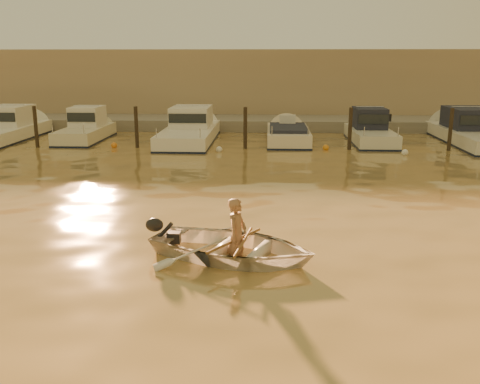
# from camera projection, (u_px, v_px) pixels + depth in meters

# --- Properties ---
(ground_plane) EXTENTS (160.00, 160.00, 0.00)m
(ground_plane) POSITION_uv_depth(u_px,v_px,m) (229.00, 246.00, 12.55)
(ground_plane) COLOR olive
(ground_plane) RESTS_ON ground
(dinghy) EXTENTS (4.39, 3.74, 0.77)m
(dinghy) POSITION_uv_depth(u_px,v_px,m) (233.00, 247.00, 11.73)
(dinghy) COLOR silver
(dinghy) RESTS_ON ground_plane
(person) EXTENTS (0.58, 0.71, 1.67)m
(person) POSITION_uv_depth(u_px,v_px,m) (237.00, 236.00, 11.62)
(person) COLOR #916748
(person) RESTS_ON dinghy
(outboard_motor) EXTENTS (0.98, 0.68, 0.70)m
(outboard_motor) POSITION_uv_depth(u_px,v_px,m) (173.00, 238.00, 12.28)
(outboard_motor) COLOR black
(outboard_motor) RESTS_ON dinghy
(oar_port) EXTENTS (0.33, 2.09, 0.13)m
(oar_port) POSITION_uv_depth(u_px,v_px,m) (243.00, 242.00, 11.60)
(oar_port) COLOR brown
(oar_port) RESTS_ON dinghy
(oar_starboard) EXTENTS (1.09, 1.86, 0.13)m
(oar_starboard) POSITION_uv_depth(u_px,v_px,m) (235.00, 240.00, 11.67)
(oar_starboard) COLOR brown
(oar_starboard) RESTS_ON dinghy
(moored_boat_0) EXTENTS (2.43, 7.66, 1.75)m
(moored_boat_0) POSITION_uv_depth(u_px,v_px,m) (5.00, 128.00, 28.56)
(moored_boat_0) COLOR white
(moored_boat_0) RESTS_ON ground_plane
(moored_boat_1) EXTENTS (1.93, 5.85, 1.75)m
(moored_boat_1) POSITION_uv_depth(u_px,v_px,m) (85.00, 129.00, 28.34)
(moored_boat_1) COLOR beige
(moored_boat_1) RESTS_ON ground_plane
(moored_boat_2) EXTENTS (2.53, 8.38, 1.75)m
(moored_boat_2) POSITION_uv_depth(u_px,v_px,m) (190.00, 129.00, 28.05)
(moored_boat_2) COLOR white
(moored_boat_2) RESTS_ON ground_plane
(moored_boat_3) EXTENTS (2.13, 6.12, 0.95)m
(moored_boat_3) POSITION_uv_depth(u_px,v_px,m) (288.00, 138.00, 27.89)
(moored_boat_3) COLOR #EFE0C8
(moored_boat_3) RESTS_ON ground_plane
(moored_boat_4) EXTENTS (1.97, 6.18, 1.75)m
(moored_boat_4) POSITION_uv_depth(u_px,v_px,m) (371.00, 131.00, 27.58)
(moored_boat_4) COLOR silver
(moored_boat_4) RESTS_ON ground_plane
(moored_boat_5) EXTENTS (2.65, 8.75, 1.75)m
(moored_boat_5) POSITION_uv_depth(u_px,v_px,m) (474.00, 131.00, 27.31)
(moored_boat_5) COLOR silver
(moored_boat_5) RESTS_ON ground_plane
(piling_0) EXTENTS (0.18, 0.18, 2.20)m
(piling_0) POSITION_uv_depth(u_px,v_px,m) (36.00, 129.00, 26.22)
(piling_0) COLOR #2D2319
(piling_0) RESTS_ON ground_plane
(piling_1) EXTENTS (0.18, 0.18, 2.20)m
(piling_1) POSITION_uv_depth(u_px,v_px,m) (137.00, 129.00, 25.97)
(piling_1) COLOR #2D2319
(piling_1) RESTS_ON ground_plane
(piling_2) EXTENTS (0.18, 0.18, 2.20)m
(piling_2) POSITION_uv_depth(u_px,v_px,m) (245.00, 130.00, 25.70)
(piling_2) COLOR #2D2319
(piling_2) RESTS_ON ground_plane
(piling_3) EXTENTS (0.18, 0.18, 2.20)m
(piling_3) POSITION_uv_depth(u_px,v_px,m) (350.00, 131.00, 25.45)
(piling_3) COLOR #2D2319
(piling_3) RESTS_ON ground_plane
(piling_4) EXTENTS (0.18, 0.18, 2.20)m
(piling_4) POSITION_uv_depth(u_px,v_px,m) (450.00, 132.00, 25.21)
(piling_4) COLOR #2D2319
(piling_4) RESTS_ON ground_plane
(fender_b) EXTENTS (0.30, 0.30, 0.30)m
(fender_b) POSITION_uv_depth(u_px,v_px,m) (114.00, 145.00, 26.23)
(fender_b) COLOR orange
(fender_b) RESTS_ON ground_plane
(fender_c) EXTENTS (0.30, 0.30, 0.30)m
(fender_c) POSITION_uv_depth(u_px,v_px,m) (219.00, 150.00, 25.06)
(fender_c) COLOR silver
(fender_c) RESTS_ON ground_plane
(fender_d) EXTENTS (0.30, 0.30, 0.30)m
(fender_d) POSITION_uv_depth(u_px,v_px,m) (326.00, 148.00, 25.57)
(fender_d) COLOR orange
(fender_d) RESTS_ON ground_plane
(fender_e) EXTENTS (0.30, 0.30, 0.30)m
(fender_e) POSITION_uv_depth(u_px,v_px,m) (405.00, 153.00, 24.27)
(fender_e) COLOR silver
(fender_e) RESTS_ON ground_plane
(quay) EXTENTS (52.00, 4.00, 1.00)m
(quay) POSITION_uv_depth(u_px,v_px,m) (254.00, 126.00, 33.33)
(quay) COLOR gray
(quay) RESTS_ON ground_plane
(waterfront_building) EXTENTS (46.00, 7.00, 4.80)m
(waterfront_building) POSITION_uv_depth(u_px,v_px,m) (256.00, 85.00, 38.10)
(waterfront_building) COLOR #9E8466
(waterfront_building) RESTS_ON quay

